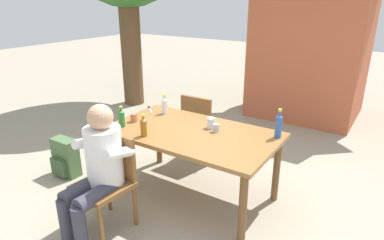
# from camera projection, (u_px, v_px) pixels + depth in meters

# --- Properties ---
(ground_plane) EXTENTS (24.00, 24.00, 0.00)m
(ground_plane) POSITION_uv_depth(u_px,v_px,m) (192.00, 195.00, 3.58)
(ground_plane) COLOR gray
(dining_table) EXTENTS (1.69, 0.97, 0.74)m
(dining_table) POSITION_uv_depth(u_px,v_px,m) (192.00, 139.00, 3.35)
(dining_table) COLOR olive
(dining_table) RESTS_ON ground_plane
(chair_near_left) EXTENTS (0.48, 0.48, 0.87)m
(chair_near_left) POSITION_uv_depth(u_px,v_px,m) (110.00, 177.00, 2.98)
(chair_near_left) COLOR brown
(chair_near_left) RESTS_ON ground_plane
(chair_far_left) EXTENTS (0.45, 0.45, 0.87)m
(chair_far_left) POSITION_uv_depth(u_px,v_px,m) (201.00, 124.00, 4.22)
(chair_far_left) COLOR brown
(chair_far_left) RESTS_ON ground_plane
(person_in_white_shirt) EXTENTS (0.47, 0.62, 1.18)m
(person_in_white_shirt) POSITION_uv_depth(u_px,v_px,m) (98.00, 165.00, 2.84)
(person_in_white_shirt) COLOR white
(person_in_white_shirt) RESTS_ON ground_plane
(bottle_green) EXTENTS (0.06, 0.06, 0.22)m
(bottle_green) POSITION_uv_depth(u_px,v_px,m) (122.00, 118.00, 3.40)
(bottle_green) COLOR #287A38
(bottle_green) RESTS_ON dining_table
(bottle_amber) EXTENTS (0.06, 0.06, 0.22)m
(bottle_amber) POSITION_uv_depth(u_px,v_px,m) (144.00, 127.00, 3.17)
(bottle_amber) COLOR #996019
(bottle_amber) RESTS_ON dining_table
(bottle_blue) EXTENTS (0.06, 0.06, 0.29)m
(bottle_blue) POSITION_uv_depth(u_px,v_px,m) (279.00, 125.00, 3.13)
(bottle_blue) COLOR #2D56A3
(bottle_blue) RESTS_ON dining_table
(bottle_clear) EXTENTS (0.06, 0.06, 0.22)m
(bottle_clear) POSITION_uv_depth(u_px,v_px,m) (164.00, 106.00, 3.78)
(bottle_clear) COLOR white
(bottle_clear) RESTS_ON dining_table
(cup_terracotta) EXTENTS (0.07, 0.07, 0.09)m
(cup_terracotta) POSITION_uv_depth(u_px,v_px,m) (134.00, 118.00, 3.56)
(cup_terracotta) COLOR #BC6B47
(cup_terracotta) RESTS_ON dining_table
(cup_steel) EXTENTS (0.06, 0.06, 0.08)m
(cup_steel) POSITION_uv_depth(u_px,v_px,m) (216.00, 128.00, 3.29)
(cup_steel) COLOR #B2B7BC
(cup_steel) RESTS_ON dining_table
(cup_glass) EXTENTS (0.08, 0.08, 0.11)m
(cup_glass) POSITION_uv_depth(u_px,v_px,m) (211.00, 123.00, 3.38)
(cup_glass) COLOR silver
(cup_glass) RESTS_ON dining_table
(table_knife) EXTENTS (0.20, 0.17, 0.01)m
(table_knife) POSITION_uv_depth(u_px,v_px,m) (150.00, 109.00, 3.96)
(table_knife) COLOR silver
(table_knife) RESTS_ON dining_table
(backpack_by_near_side) EXTENTS (0.32, 0.22, 0.46)m
(backpack_by_near_side) POSITION_uv_depth(u_px,v_px,m) (65.00, 158.00, 3.91)
(backpack_by_near_side) COLOR #47663D
(backpack_by_near_side) RESTS_ON ground_plane
(brick_kiosk) EXTENTS (2.01, 1.79, 2.93)m
(brick_kiosk) POSITION_uv_depth(u_px,v_px,m) (314.00, 26.00, 5.60)
(brick_kiosk) COLOR #B25638
(brick_kiosk) RESTS_ON ground_plane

